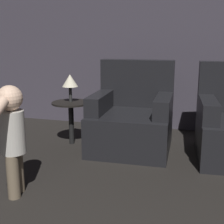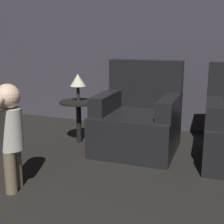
# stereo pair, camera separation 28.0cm
# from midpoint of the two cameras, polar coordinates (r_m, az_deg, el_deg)

# --- Properties ---
(wall_back) EXTENTS (8.40, 0.05, 2.60)m
(wall_back) POSITION_cam_midpoint_polar(r_m,az_deg,el_deg) (4.25, 12.20, 14.09)
(wall_back) COLOR #3D3842
(wall_back) RESTS_ON ground_plane
(armchair_left) EXTENTS (0.89, 0.91, 0.98)m
(armchair_left) POSITION_cam_midpoint_polar(r_m,az_deg,el_deg) (3.50, 7.11, -1.54)
(armchair_left) COLOR black
(armchair_left) RESTS_ON ground_plane
(person_toddler) EXTENTS (0.19, 0.60, 0.88)m
(person_toddler) POSITION_cam_midpoint_polar(r_m,az_deg,el_deg) (2.54, -15.29, -3.12)
(person_toddler) COLOR brown
(person_toddler) RESTS_ON ground_plane
(side_table) EXTENTS (0.44, 0.44, 0.50)m
(side_table) POSITION_cam_midpoint_polar(r_m,az_deg,el_deg) (3.67, -3.98, 0.59)
(side_table) COLOR black
(side_table) RESTS_ON ground_plane
(lamp) EXTENTS (0.18, 0.18, 0.32)m
(lamp) POSITION_cam_midpoint_polar(r_m,az_deg,el_deg) (3.61, -4.06, 5.72)
(lamp) COLOR #262626
(lamp) RESTS_ON side_table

